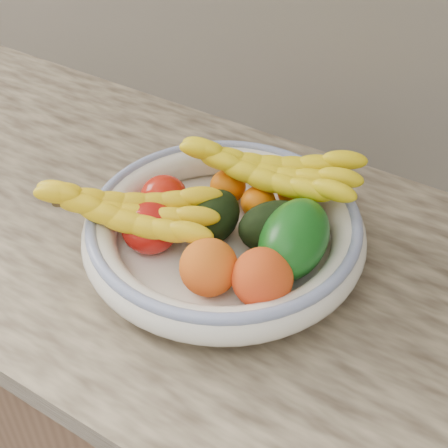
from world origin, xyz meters
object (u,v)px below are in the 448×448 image
(banana_bunch_back, at_px, (268,175))
(banana_bunch_front, at_px, (128,215))
(fruit_bowl, at_px, (224,230))
(green_mango, at_px, (294,239))

(banana_bunch_back, distance_m, banana_bunch_front, 0.21)
(fruit_bowl, bearing_deg, banana_bunch_front, -145.02)
(fruit_bowl, bearing_deg, green_mango, 3.94)
(banana_bunch_back, xyz_separation_m, banana_bunch_front, (-0.12, -0.17, -0.01))
(banana_bunch_front, bearing_deg, banana_bunch_back, 30.39)
(fruit_bowl, bearing_deg, banana_bunch_back, 82.34)
(fruit_bowl, relative_size, green_mango, 2.93)
(green_mango, xyz_separation_m, banana_bunch_back, (-0.09, 0.09, 0.01))
(banana_bunch_back, height_order, banana_bunch_front, banana_bunch_back)
(banana_bunch_back, bearing_deg, fruit_bowl, -110.75)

